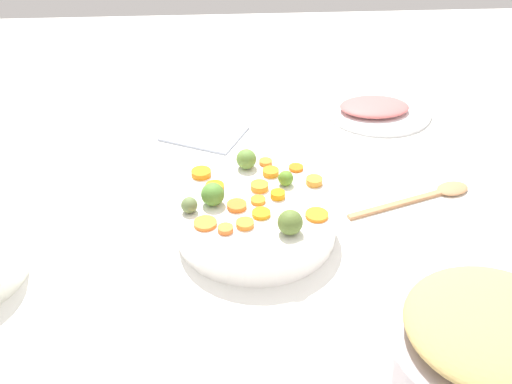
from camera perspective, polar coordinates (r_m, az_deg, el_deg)
tabletop at (r=1.22m, az=1.41°, el=-3.09°), size 2.40×2.40×0.02m
serving_bowl_carrots at (r=1.16m, az=0.00°, el=-2.15°), size 0.29×0.29×0.09m
metal_pot at (r=0.90m, az=19.48°, el=-15.39°), size 0.25×0.25×0.14m
stuffing_mound at (r=0.84m, az=20.68°, el=-11.30°), size 0.22×0.22×0.04m
carrot_slice_0 at (r=1.13m, az=1.97°, el=-0.25°), size 0.04×0.04×0.01m
carrot_slice_1 at (r=1.16m, az=5.31°, el=0.89°), size 0.04×0.04×0.01m
carrot_slice_2 at (r=1.12m, az=0.19°, el=-0.76°), size 0.04×0.04×0.01m
carrot_slice_3 at (r=1.19m, az=1.24°, el=1.80°), size 0.03×0.03×0.01m
carrot_slice_4 at (r=1.15m, az=-3.75°, el=0.47°), size 0.05×0.05×0.01m
carrot_slice_5 at (r=1.05m, az=-2.78°, el=-3.36°), size 0.03×0.03×0.01m
carrot_slice_6 at (r=1.09m, az=5.51°, el=-2.08°), size 0.06×0.06×0.01m
carrot_slice_7 at (r=1.06m, az=-1.00°, el=-2.89°), size 0.04×0.04×0.01m
carrot_slice_8 at (r=1.10m, az=-1.75°, el=-1.24°), size 0.05×0.05×0.01m
carrot_slice_9 at (r=1.07m, az=-4.60°, el=-2.83°), size 0.05×0.05×0.01m
carrot_slice_10 at (r=1.19m, az=-4.97°, el=1.72°), size 0.04×0.04×0.01m
carrot_slice_11 at (r=1.15m, az=0.32°, el=0.51°), size 0.04×0.04×0.01m
carrot_slice_12 at (r=1.08m, az=0.47°, el=-1.95°), size 0.05×0.05×0.01m
carrot_slice_13 at (r=1.21m, az=3.64°, el=2.20°), size 0.03×0.03×0.01m
carrot_slice_14 at (r=1.22m, az=0.87°, el=2.72°), size 0.03×0.03×0.01m
brussels_sprout_0 at (r=1.16m, az=2.69°, el=1.33°), size 0.03×0.03×0.03m
brussels_sprout_1 at (r=1.09m, az=-6.04°, el=-1.18°), size 0.03×0.03×0.03m
brussels_sprout_2 at (r=1.20m, az=-0.88°, el=2.99°), size 0.04×0.04×0.04m
brussels_sprout_3 at (r=1.04m, az=3.10°, el=-2.75°), size 0.04×0.04×0.04m
brussels_sprout_4 at (r=1.10m, az=-3.93°, el=-0.21°), size 0.04×0.04×0.04m
wooden_spoon at (r=1.33m, az=15.65°, el=-0.19°), size 0.27×0.12×0.01m
ham_plate at (r=1.63m, az=10.91°, el=7.31°), size 0.27×0.27×0.01m
ham_slice_main at (r=1.60m, az=10.64°, el=7.57°), size 0.17×0.12×0.02m
dish_towel at (r=1.50m, az=-4.70°, el=5.28°), size 0.22×0.20×0.01m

